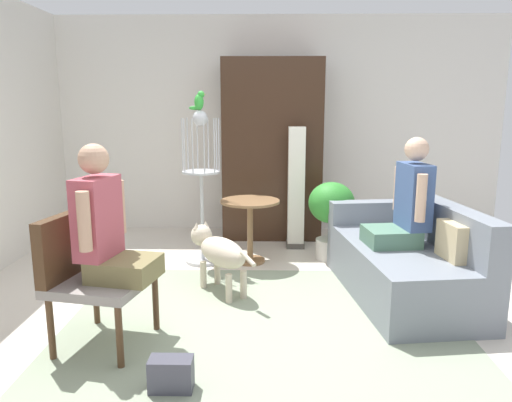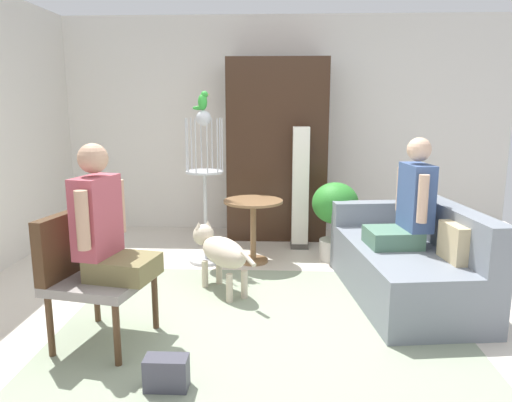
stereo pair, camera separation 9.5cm
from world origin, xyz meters
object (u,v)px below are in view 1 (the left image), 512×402
round_end_table (250,218)px  dog (219,251)px  column_lamp (296,189)px  armoire_cabinet (272,150)px  armchair (88,266)px  person_on_couch (406,204)px  person_on_armchair (106,227)px  bird_cage_stand (202,189)px  handbag (171,374)px  parrot (199,101)px  couch (406,260)px  potted_plant (331,211)px

round_end_table → dog: bearing=-106.8°
column_lamp → armoire_cabinet: bearing=118.1°
dog → armchair: bearing=-130.0°
person_on_couch → armoire_cabinet: armoire_cabinet is taller
round_end_table → dog: size_ratio=0.86×
armchair → round_end_table: bearing=59.4°
person_on_armchair → bird_cage_stand: bearing=77.5°
person_on_armchair → column_lamp: bearing=59.3°
person_on_armchair → bird_cage_stand: bird_cage_stand is taller
armoire_cabinet → handbag: (-0.61, -3.33, -0.96)m
person_on_couch → parrot: parrot is taller
parrot → couch: bearing=-24.4°
person_on_couch → round_end_table: size_ratio=1.37×
armoire_cabinet → handbag: size_ratio=8.58×
couch → parrot: (-1.83, 0.83, 1.33)m
bird_cage_stand → parrot: 0.87m
couch → potted_plant: bearing=118.0°
armoire_cabinet → column_lamp: bearing=-61.9°
bird_cage_stand → handbag: 2.39m
person_on_armchair → person_on_couch: bearing=22.3°
handbag → couch: bearing=40.4°
armchair → person_on_couch: person_on_couch is taller
person_on_couch → potted_plant: (-0.48, 0.98, -0.28)m
round_end_table → person_on_couch: bearing=-33.4°
handbag → person_on_armchair: bearing=133.1°
armoire_cabinet → parrot: bearing=-124.7°
bird_cage_stand → potted_plant: 1.35m
potted_plant → person_on_armchair: bearing=-132.3°
parrot → armoire_cabinet: 1.39m
person_on_couch → couch: bearing=44.5°
round_end_table → column_lamp: 0.77m
couch → person_on_armchair: person_on_armchair is taller
bird_cage_stand → round_end_table: bearing=0.2°
parrot → column_lamp: bearing=29.0°
person_on_couch → column_lamp: size_ratio=0.65×
round_end_table → armoire_cabinet: armoire_cabinet is taller
bird_cage_stand → dog: bearing=-73.0°
column_lamp → armoire_cabinet: 0.68m
dog → potted_plant: 1.42m
couch → person_on_couch: 0.50m
couch → armoire_cabinet: 2.31m
round_end_table → potted_plant: size_ratio=0.80×
potted_plant → armoire_cabinet: bearing=123.2°
dog → column_lamp: 1.56m
dog → parrot: (-0.25, 0.80, 1.26)m
dog → column_lamp: (0.74, 1.34, 0.31)m
round_end_table → bird_cage_stand: bird_cage_stand is taller
couch → armoire_cabinet: armoire_cabinet is taller
bird_cage_stand → parrot: size_ratio=8.34×
person_on_armchair → round_end_table: (0.87, 1.76, -0.36)m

